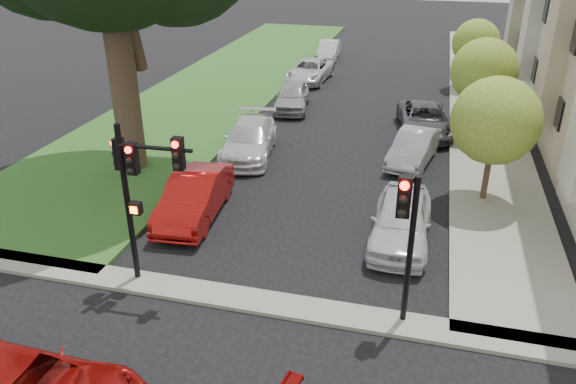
% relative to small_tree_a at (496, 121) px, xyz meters
% --- Properties ---
extents(ground, '(140.00, 140.00, 0.00)m').
position_rel_small_tree_a_xyz_m(ground, '(-6.20, -10.15, -3.12)').
color(ground, black).
rests_on(ground, ground).
extents(grass_strip, '(8.00, 44.00, 0.12)m').
position_rel_small_tree_a_xyz_m(grass_strip, '(-15.20, 13.85, -3.06)').
color(grass_strip, '#30581E').
rests_on(grass_strip, ground).
extents(sidewalk_right, '(3.50, 44.00, 0.12)m').
position_rel_small_tree_a_xyz_m(sidewalk_right, '(0.55, 13.85, -3.06)').
color(sidewalk_right, gray).
rests_on(sidewalk_right, ground).
extents(sidewalk_cross, '(60.00, 1.00, 0.12)m').
position_rel_small_tree_a_xyz_m(sidewalk_cross, '(-6.20, -8.15, -3.06)').
color(sidewalk_cross, gray).
rests_on(sidewalk_cross, ground).
extents(small_tree_a, '(3.12, 3.12, 4.69)m').
position_rel_small_tree_a_xyz_m(small_tree_a, '(0.00, 0.00, 0.00)').
color(small_tree_a, '#3F3227').
rests_on(small_tree_a, ground).
extents(small_tree_b, '(3.11, 3.11, 4.66)m').
position_rel_small_tree_a_xyz_m(small_tree_b, '(0.00, 7.51, -0.02)').
color(small_tree_b, '#3F3227').
rests_on(small_tree_b, ground).
extents(small_tree_c, '(2.82, 2.82, 4.23)m').
position_rel_small_tree_a_xyz_m(small_tree_c, '(0.00, 16.07, -0.30)').
color(small_tree_c, '#3F3227').
rests_on(small_tree_c, ground).
extents(traffic_signal_main, '(2.33, 0.60, 4.78)m').
position_rel_small_tree_a_xyz_m(traffic_signal_main, '(-9.62, -7.92, 0.18)').
color(traffic_signal_main, black).
rests_on(traffic_signal_main, ground).
extents(traffic_signal_secondary, '(0.53, 0.43, 4.18)m').
position_rel_small_tree_a_xyz_m(traffic_signal_secondary, '(-2.52, -7.96, -0.20)').
color(traffic_signal_secondary, black).
rests_on(traffic_signal_secondary, ground).
extents(car_parked_0, '(1.87, 4.60, 1.56)m').
position_rel_small_tree_a_xyz_m(car_parked_0, '(-2.78, -3.81, -2.34)').
color(car_parked_0, silver).
rests_on(car_parked_0, ground).
extents(car_parked_1, '(2.22, 4.39, 1.38)m').
position_rel_small_tree_a_xyz_m(car_parked_1, '(-2.76, 3.04, -2.43)').
color(car_parked_1, '#999BA0').
rests_on(car_parked_1, ground).
extents(car_parked_2, '(3.10, 5.39, 1.41)m').
position_rel_small_tree_a_xyz_m(car_parked_2, '(-2.47, 7.03, -2.41)').
color(car_parked_2, '#3F4247').
rests_on(car_parked_2, ground).
extents(car_parked_5, '(2.08, 4.88, 1.56)m').
position_rel_small_tree_a_xyz_m(car_parked_5, '(-9.91, -3.90, -2.34)').
color(car_parked_5, maroon).
rests_on(car_parked_5, ground).
extents(car_parked_6, '(2.85, 5.41, 1.50)m').
position_rel_small_tree_a_xyz_m(car_parked_6, '(-9.86, 2.11, -2.37)').
color(car_parked_6, silver).
rests_on(car_parked_6, ground).
extents(car_parked_7, '(2.38, 4.52, 1.47)m').
position_rel_small_tree_a_xyz_m(car_parked_7, '(-9.70, 9.13, -2.38)').
color(car_parked_7, '#999BA0').
rests_on(car_parked_7, ground).
extents(car_parked_8, '(2.52, 5.05, 1.37)m').
position_rel_small_tree_a_xyz_m(car_parked_8, '(-10.08, 15.35, -2.43)').
color(car_parked_8, silver).
rests_on(car_parked_8, ground).
extents(car_parked_9, '(1.68, 4.10, 1.32)m').
position_rel_small_tree_a_xyz_m(car_parked_9, '(-10.14, 22.19, -2.46)').
color(car_parked_9, silver).
rests_on(car_parked_9, ground).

